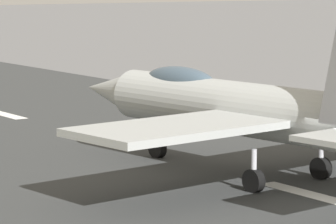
# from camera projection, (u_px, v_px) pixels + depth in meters

# --- Properties ---
(fighter_jet) EXTENTS (17.34, 14.99, 5.59)m
(fighter_jet) POSITION_uv_depth(u_px,v_px,m) (250.00, 108.00, 33.68)
(fighter_jet) COLOR #A2A6A4
(fighter_jet) RESTS_ON ground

